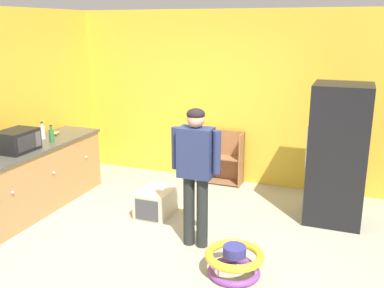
# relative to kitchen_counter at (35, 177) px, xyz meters

# --- Properties ---
(ground_plane) EXTENTS (12.00, 12.00, 0.00)m
(ground_plane) POSITION_rel_kitchen_counter_xyz_m (2.20, -0.26, -0.45)
(ground_plane) COLOR #ABA791
(ground_plane) RESTS_ON ground
(back_wall) EXTENTS (5.20, 0.06, 2.70)m
(back_wall) POSITION_rel_kitchen_counter_xyz_m (2.20, 2.07, 0.90)
(back_wall) COLOR gold
(back_wall) RESTS_ON ground
(left_side_wall) EXTENTS (0.06, 2.99, 2.70)m
(left_side_wall) POSITION_rel_kitchen_counter_xyz_m (-0.43, 0.54, 0.90)
(left_side_wall) COLOR gold
(left_side_wall) RESTS_ON ground
(kitchen_counter) EXTENTS (0.65, 2.32, 0.90)m
(kitchen_counter) POSITION_rel_kitchen_counter_xyz_m (0.00, 0.00, 0.00)
(kitchen_counter) COLOR #B2814C
(kitchen_counter) RESTS_ON ground
(refrigerator) EXTENTS (0.73, 0.68, 1.78)m
(refrigerator) POSITION_rel_kitchen_counter_xyz_m (3.85, 1.08, 0.44)
(refrigerator) COLOR black
(refrigerator) RESTS_ON ground
(bookshelf) EXTENTS (0.80, 0.28, 0.85)m
(bookshelf) POSITION_rel_kitchen_counter_xyz_m (1.97, 1.88, -0.08)
(bookshelf) COLOR #96643E
(bookshelf) RESTS_ON ground
(standing_person) EXTENTS (0.57, 0.22, 1.61)m
(standing_person) POSITION_rel_kitchen_counter_xyz_m (2.42, -0.20, 0.51)
(standing_person) COLOR #242928
(standing_person) RESTS_ON ground
(baby_walker) EXTENTS (0.60, 0.60, 0.32)m
(baby_walker) POSITION_rel_kitchen_counter_xyz_m (3.00, -0.66, -0.29)
(baby_walker) COLOR #7C3F97
(baby_walker) RESTS_ON ground
(pet_carrier) EXTENTS (0.42, 0.55, 0.36)m
(pet_carrier) POSITION_rel_kitchen_counter_xyz_m (1.64, 0.37, -0.27)
(pet_carrier) COLOR beige
(pet_carrier) RESTS_ON ground
(microwave) EXTENTS (0.37, 0.48, 0.28)m
(microwave) POSITION_rel_kitchen_counter_xyz_m (0.02, -0.27, 0.59)
(microwave) COLOR black
(microwave) RESTS_ON kitchen_counter
(banana_bunch) EXTENTS (0.12, 0.16, 0.04)m
(banana_bunch) POSITION_rel_kitchen_counter_xyz_m (-0.08, 0.61, 0.48)
(banana_bunch) COLOR yellow
(banana_bunch) RESTS_ON kitchen_counter
(green_glass_bottle) EXTENTS (0.07, 0.07, 0.25)m
(green_glass_bottle) POSITION_rel_kitchen_counter_xyz_m (0.14, 0.24, 0.55)
(green_glass_bottle) COLOR #33753D
(green_glass_bottle) RESTS_ON kitchen_counter
(clear_bottle) EXTENTS (0.07, 0.07, 0.25)m
(clear_bottle) POSITION_rel_kitchen_counter_xyz_m (-0.11, 0.36, 0.55)
(clear_bottle) COLOR silver
(clear_bottle) RESTS_ON kitchen_counter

